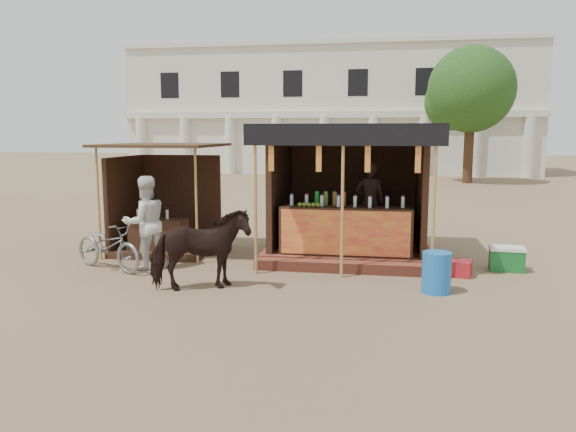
# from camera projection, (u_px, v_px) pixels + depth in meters

# --- Properties ---
(ground) EXTENTS (120.00, 120.00, 0.00)m
(ground) POSITION_uv_depth(u_px,v_px,m) (271.00, 299.00, 8.92)
(ground) COLOR #846B4C
(ground) RESTS_ON ground
(main_stall) EXTENTS (3.60, 3.61, 2.78)m
(main_stall) POSITION_uv_depth(u_px,v_px,m) (350.00, 208.00, 11.87)
(main_stall) COLOR brown
(main_stall) RESTS_ON ground
(secondary_stall) EXTENTS (2.40, 2.40, 2.38)m
(secondary_stall) POSITION_uv_depth(u_px,v_px,m) (160.00, 213.00, 12.48)
(secondary_stall) COLOR #392215
(secondary_stall) RESTS_ON ground
(cow) EXTENTS (1.79, 1.35, 1.38)m
(cow) POSITION_uv_depth(u_px,v_px,m) (200.00, 250.00, 9.33)
(cow) COLOR black
(cow) RESTS_ON ground
(motorbike) EXTENTS (1.88, 1.32, 0.94)m
(motorbike) POSITION_uv_depth(u_px,v_px,m) (108.00, 246.00, 10.76)
(motorbike) COLOR gray
(motorbike) RESTS_ON ground
(bystander) EXTENTS (1.11, 1.09, 1.80)m
(bystander) POSITION_uv_depth(u_px,v_px,m) (145.00, 223.00, 10.80)
(bystander) COLOR silver
(bystander) RESTS_ON ground
(blue_barrel) EXTENTS (0.58, 0.58, 0.68)m
(blue_barrel) POSITION_uv_depth(u_px,v_px,m) (436.00, 272.00, 9.23)
(blue_barrel) COLOR blue
(blue_barrel) RESTS_ON ground
(red_crate) EXTENTS (0.45, 0.47, 0.29)m
(red_crate) POSITION_uv_depth(u_px,v_px,m) (461.00, 268.00, 10.31)
(red_crate) COLOR #A61B20
(red_crate) RESTS_ON ground
(cooler) EXTENTS (0.67, 0.49, 0.46)m
(cooler) POSITION_uv_depth(u_px,v_px,m) (507.00, 259.00, 10.73)
(cooler) COLOR #166529
(cooler) RESTS_ON ground
(background_building) EXTENTS (26.00, 7.45, 8.18)m
(background_building) POSITION_uv_depth(u_px,v_px,m) (330.00, 112.00, 37.85)
(background_building) COLOR silver
(background_building) RESTS_ON ground
(tree) EXTENTS (4.50, 4.40, 7.00)m
(tree) POSITION_uv_depth(u_px,v_px,m) (467.00, 93.00, 28.84)
(tree) COLOR #382314
(tree) RESTS_ON ground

